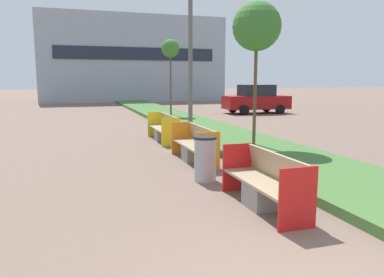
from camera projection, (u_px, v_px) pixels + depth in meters
The scene contains 10 objects.
planter_grass_strip at pixel (209, 131), 15.43m from camera, with size 2.80×120.00×0.18m.
building_backdrop at pixel (131, 60), 39.64m from camera, with size 18.28×7.84×8.47m.
bench_red_frame at pixel (265, 186), 6.39m from camera, with size 0.65×2.12×0.94m.
bench_orange_frame at pixel (195, 147), 10.03m from camera, with size 0.65×2.29×0.94m.
bench_yellow_frame at pixel (164, 130), 13.43m from camera, with size 0.65×2.37×0.94m.
litter_bin at pixel (205, 159), 8.03m from camera, with size 0.49×0.49×0.97m.
street_lamp_post at pixel (190, 9), 11.79m from camera, with size 0.24×0.44×7.99m.
sapling_tree_near at pixel (257, 27), 11.14m from camera, with size 1.46×1.46×4.48m.
sapling_tree_far at pixel (170, 50), 20.87m from camera, with size 1.01×1.01×4.42m.
parked_car_distant at pixel (256, 99), 24.35m from camera, with size 4.29×2.00×1.86m.
Camera 1 is at (-2.13, -2.35, 2.17)m, focal length 35.00 mm.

